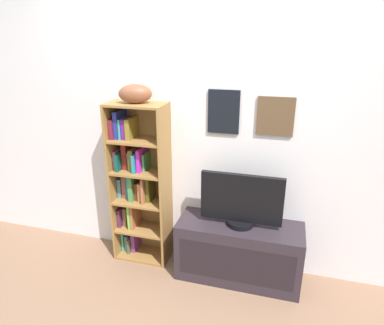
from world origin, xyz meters
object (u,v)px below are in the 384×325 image
Objects in this scene: bookshelf at (137,183)px; television at (241,201)px; football at (135,94)px; tv_stand at (239,251)px.

bookshelf is 0.97m from television.
bookshelf is 0.81m from football.
bookshelf is 5.42× the size of football.
football is 0.41× the size of television.
bookshelf is 2.21× the size of television.
bookshelf reaches higher than tv_stand.
football is 0.26× the size of tv_stand.
football reaches higher than television.
television is at bearing -5.42° from bookshelf.
television is (0.92, -0.06, -0.82)m from football.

